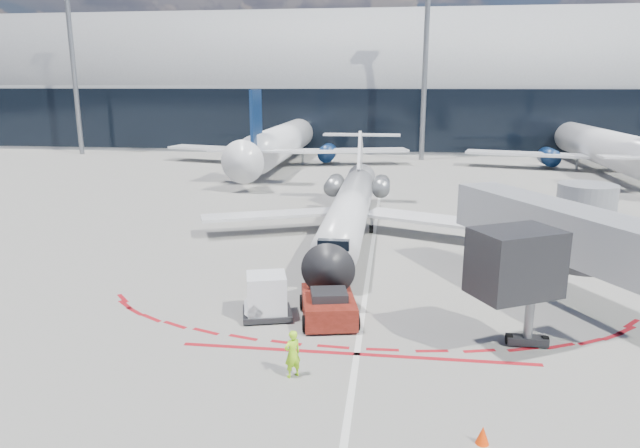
# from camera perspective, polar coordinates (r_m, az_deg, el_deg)

# --- Properties ---
(ground) EXTENTS (260.00, 260.00, 0.00)m
(ground) POSITION_cam_1_polar(r_m,az_deg,el_deg) (33.52, 5.00, -4.02)
(ground) COLOR slate
(ground) RESTS_ON ground
(apron_centerline) EXTENTS (0.25, 40.00, 0.01)m
(apron_centerline) POSITION_cam_1_polar(r_m,az_deg,el_deg) (35.42, 5.14, -3.03)
(apron_centerline) COLOR silver
(apron_centerline) RESTS_ON ground
(apron_stop_bar) EXTENTS (14.00, 0.25, 0.01)m
(apron_stop_bar) POSITION_cam_1_polar(r_m,az_deg,el_deg) (22.85, 3.70, -12.85)
(apron_stop_bar) COLOR maroon
(apron_stop_bar) RESTS_ON ground
(terminal_building) EXTENTS (150.00, 24.15, 24.00)m
(terminal_building) POSITION_cam_1_polar(r_m,az_deg,el_deg) (96.88, 6.83, 12.75)
(terminal_building) COLOR #919497
(terminal_building) RESTS_ON ground
(jet_bridge) EXTENTS (10.03, 15.20, 4.90)m
(jet_bridge) POSITION_cam_1_polar(r_m,az_deg,el_deg) (30.99, 23.27, -0.83)
(jet_bridge) COLOR gray
(jet_bridge) RESTS_ON ground
(light_mast_west) EXTENTS (0.70, 0.70, 25.00)m
(light_mast_west) POSITION_cam_1_polar(r_m,az_deg,el_deg) (92.30, -23.42, 14.17)
(light_mast_west) COLOR slate
(light_mast_west) RESTS_ON ground
(light_mast_centre) EXTENTS (0.70, 0.70, 25.00)m
(light_mast_centre) POSITION_cam_1_polar(r_m,az_deg,el_deg) (80.00, 10.47, 15.26)
(light_mast_centre) COLOR slate
(light_mast_centre) RESTS_ON ground
(regional_jet) EXTENTS (21.10, 26.02, 6.52)m
(regional_jet) POSITION_cam_1_polar(r_m,az_deg,el_deg) (38.81, 3.12, 1.82)
(regional_jet) COLOR silver
(regional_jet) RESTS_ON ground
(pushback_tug) EXTENTS (3.03, 5.82, 1.48)m
(pushback_tug) POSITION_cam_1_polar(r_m,az_deg,el_deg) (25.62, 0.84, -8.17)
(pushback_tug) COLOR #50130B
(pushback_tug) RESTS_ON ground
(ramp_worker) EXTENTS (0.77, 0.75, 1.79)m
(ramp_worker) POSITION_cam_1_polar(r_m,az_deg,el_deg) (20.88, -2.77, -12.84)
(ramp_worker) COLOR #AAFF1A
(ramp_worker) RESTS_ON ground
(uld_container) EXTENTS (2.56, 2.33, 2.03)m
(uld_container) POSITION_cam_1_polar(r_m,az_deg,el_deg) (25.82, -5.36, -7.22)
(uld_container) COLOR black
(uld_container) RESTS_ON ground
(safety_cone_left) EXTENTS (0.35, 0.35, 0.49)m
(safety_cone_left) POSITION_cam_1_polar(r_m,az_deg,el_deg) (30.61, -6.90, -5.35)
(safety_cone_left) COLOR #FF3B05
(safety_cone_left) RESTS_ON ground
(safety_cone_right) EXTENTS (0.40, 0.40, 0.56)m
(safety_cone_right) POSITION_cam_1_polar(r_m,az_deg,el_deg) (18.40, 15.96, -19.63)
(safety_cone_right) COLOR #FF3B05
(safety_cone_right) RESTS_ON ground
(bg_airliner_0) EXTENTS (37.39, 39.59, 12.10)m
(bg_airliner_0) POSITION_cam_1_polar(r_m,az_deg,el_deg) (75.34, -3.49, 10.64)
(bg_airliner_0) COLOR silver
(bg_airliner_0) RESTS_ON ground
(bg_airliner_1) EXTENTS (36.33, 38.47, 11.75)m
(bg_airliner_1) POSITION_cam_1_polar(r_m,az_deg,el_deg) (77.66, 26.14, 9.25)
(bg_airliner_1) COLOR silver
(bg_airliner_1) RESTS_ON ground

